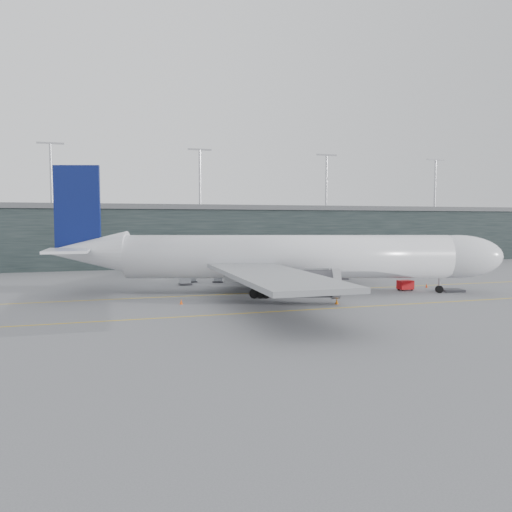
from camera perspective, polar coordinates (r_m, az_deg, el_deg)
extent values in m
plane|color=slate|center=(80.63, -3.45, -3.97)|extent=(320.00, 320.00, 0.00)
cube|color=gold|center=(76.79, -2.75, -4.36)|extent=(160.00, 0.25, 0.02)
cube|color=gold|center=(61.62, 0.97, -6.43)|extent=(160.00, 0.25, 0.02)
cube|color=gold|center=(101.09, -3.38, -2.34)|extent=(0.25, 60.00, 0.02)
cube|color=black|center=(136.97, -9.21, 2.21)|extent=(240.00, 35.00, 14.00)
cube|color=#535557|center=(136.95, -9.25, 5.39)|extent=(240.00, 36.00, 1.20)
cylinder|color=#9E9EA3|center=(126.56, -22.38, 8.61)|extent=(0.60, 0.60, 14.00)
cylinder|color=#9E9EA3|center=(128.30, -6.43, 8.82)|extent=(0.60, 0.60, 14.00)
cylinder|color=#9E9EA3|center=(139.12, 8.04, 8.43)|extent=(0.60, 0.60, 14.00)
cylinder|color=#9E9EA3|center=(157.15, 19.78, 7.72)|extent=(0.60, 0.60, 14.00)
cylinder|color=white|center=(77.12, 3.62, -0.07)|extent=(49.28, 20.64, 6.67)
ellipsoid|color=white|center=(83.21, 22.03, -0.06)|extent=(15.33, 10.42, 6.67)
cone|color=white|center=(80.94, -18.57, 0.45)|extent=(13.17, 9.54, 6.40)
cube|color=gray|center=(77.28, 2.81, -1.98)|extent=(18.02, 10.11, 2.15)
cube|color=black|center=(84.78, 24.60, 0.67)|extent=(3.19, 3.77, 0.86)
cube|color=gray|center=(60.46, 1.66, -2.21)|extent=(10.09, 31.31, 0.59)
cylinder|color=#3F3E44|center=(67.47, 6.03, -3.15)|extent=(8.29, 5.77, 3.76)
cube|color=gray|center=(93.66, 0.94, -0.01)|extent=(25.01, 31.46, 0.59)
cylinder|color=#3F3E44|center=(87.68, 4.55, -1.49)|extent=(8.29, 5.77, 3.76)
cube|color=#0A1555|center=(81.35, -19.76, 5.22)|extent=(6.85, 2.53, 12.90)
cube|color=white|center=(75.69, -20.75, 0.58)|extent=(6.21, 9.85, 0.38)
cube|color=white|center=(86.86, -18.04, 1.05)|extent=(10.12, 11.34, 0.38)
cylinder|color=black|center=(82.72, 20.21, -3.59)|extent=(1.26, 0.75, 1.18)
cylinder|color=#9E9EA3|center=(82.62, 20.22, -3.04)|extent=(0.32, 0.32, 2.80)
cylinder|color=black|center=(72.35, 0.47, -4.32)|extent=(1.49, 0.92, 1.40)
cylinder|color=black|center=(82.57, 0.37, -3.28)|extent=(1.49, 0.92, 1.40)
cube|color=#2F2E33|center=(89.16, 11.62, -0.37)|extent=(3.33, 3.63, 2.52)
cube|color=#2F2E33|center=(96.19, 10.10, -0.04)|extent=(3.99, 11.89, 2.25)
cube|color=#2F2E33|center=(107.31, 8.12, 0.40)|extent=(4.21, 11.92, 2.34)
cube|color=#2F2E33|center=(118.53, 6.52, 0.75)|extent=(4.43, 11.96, 2.43)
cylinder|color=#9E9EA3|center=(97.01, 9.96, -1.66)|extent=(0.45, 0.45, 3.42)
cube|color=#3F3E44|center=(97.16, 9.95, -2.47)|extent=(1.98, 1.60, 0.63)
cylinder|color=#2F2E33|center=(125.80, 2.80, 0.96)|extent=(3.60, 3.60, 2.70)
cylinder|color=#2F2E33|center=(125.98, 2.79, -0.35)|extent=(1.62, 1.62, 3.24)
cube|color=#B10C10|center=(84.07, 16.70, -3.17)|extent=(2.44, 1.61, 1.41)
cylinder|color=black|center=(83.22, 16.43, -3.72)|extent=(0.44, 0.18, 0.43)
cylinder|color=black|center=(84.24, 17.38, -3.65)|extent=(0.44, 0.18, 0.43)
cylinder|color=black|center=(84.09, 15.99, -3.64)|extent=(0.44, 0.18, 0.43)
cylinder|color=black|center=(85.10, 16.94, -3.57)|extent=(0.44, 0.18, 0.43)
cube|color=#343439|center=(85.44, 21.49, -3.66)|extent=(3.82, 3.34, 0.33)
cube|color=#3F3E44|center=(88.38, -8.08, -3.19)|extent=(2.32, 1.89, 0.23)
cube|color=#9EA2AA|center=(88.26, -8.08, -2.53)|extent=(1.87, 1.76, 1.70)
cube|color=navy|center=(88.17, -8.09, -1.96)|extent=(1.93, 1.82, 0.09)
cube|color=#3F3E44|center=(92.00, -7.40, -2.92)|extent=(1.98, 1.65, 0.19)
cube|color=#9EA3A9|center=(91.91, -7.40, -2.40)|extent=(1.61, 1.52, 1.39)
cube|color=navy|center=(91.83, -7.40, -1.95)|extent=(1.66, 1.57, 0.07)
cube|color=#3F3E44|center=(91.32, -4.42, -2.95)|extent=(2.05, 1.73, 0.19)
cube|color=#B2B7BF|center=(91.22, -4.42, -2.42)|extent=(1.67, 1.59, 1.40)
cube|color=navy|center=(91.14, -4.43, -1.97)|extent=(1.72, 1.64, 0.07)
cone|color=#FF400E|center=(88.86, 18.91, -3.22)|extent=(0.41, 0.41, 0.66)
cone|color=#CA600B|center=(68.25, 9.22, -5.14)|extent=(0.49, 0.49, 0.77)
cone|color=#E1400C|center=(92.68, 0.47, -2.72)|extent=(0.41, 0.41, 0.65)
cone|color=#F8550D|center=(68.02, -8.54, -5.20)|extent=(0.43, 0.43, 0.69)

